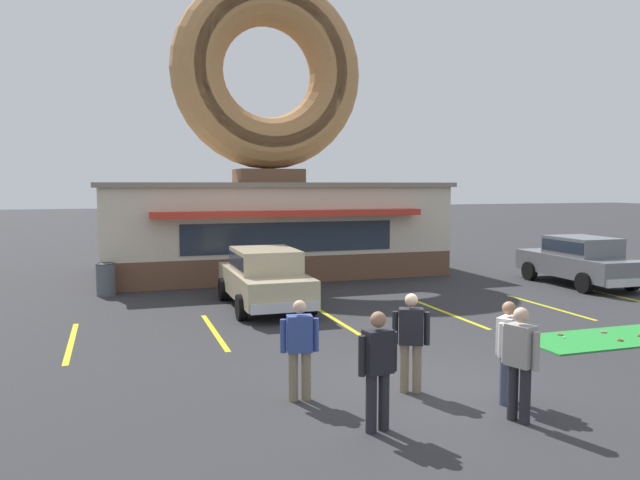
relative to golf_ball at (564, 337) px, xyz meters
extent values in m
plane|color=#2D2D30|center=(-4.37, -1.93, -0.05)|extent=(160.00, 160.00, 0.00)
cube|color=brown|center=(-3.53, 12.07, 0.40)|extent=(12.00, 6.00, 0.90)
cube|color=beige|center=(-3.53, 12.07, 2.00)|extent=(12.00, 6.00, 2.30)
cube|color=gray|center=(-3.53, 12.07, 3.23)|extent=(12.30, 6.30, 0.16)
cube|color=red|center=(-3.53, 8.77, 2.30)|extent=(9.00, 0.60, 0.20)
cube|color=#232D3D|center=(-3.53, 9.06, 1.50)|extent=(7.20, 0.03, 1.00)
cube|color=brown|center=(-3.53, 12.07, 3.56)|extent=(2.40, 1.80, 0.50)
torus|color=#B27F4C|center=(-3.53, 12.07, 7.36)|extent=(7.10, 1.90, 7.10)
torus|color=#9E6B42|center=(-3.53, 11.65, 7.36)|extent=(6.25, 1.05, 6.24)
cube|color=green|center=(1.05, -0.25, -0.04)|extent=(4.03, 1.57, 0.03)
torus|color=#D8667F|center=(1.17, 0.14, 0.00)|extent=(0.13, 0.13, 0.04)
torus|color=brown|center=(0.96, -0.55, 0.00)|extent=(0.13, 0.13, 0.04)
torus|color=#D17F47|center=(-0.79, 0.09, 0.00)|extent=(0.13, 0.13, 0.04)
torus|color=#A5724C|center=(0.09, 0.25, 0.00)|extent=(0.13, 0.13, 0.04)
torus|color=brown|center=(1.67, -0.39, 0.00)|extent=(0.13, 0.13, 0.04)
sphere|color=white|center=(0.00, 0.00, 0.00)|extent=(0.04, 0.04, 0.04)
cube|color=#BCAD89|center=(-5.28, 5.42, 0.61)|extent=(1.79, 4.41, 0.68)
cube|color=#BCAD89|center=(-5.28, 5.27, 1.25)|extent=(1.57, 2.11, 0.60)
cube|color=#232D3D|center=(-5.28, 5.27, 1.27)|extent=(1.60, 2.03, 0.36)
cube|color=silver|center=(-5.27, 7.65, 0.37)|extent=(1.67, 0.11, 0.24)
cube|color=silver|center=(-5.30, 3.19, 0.37)|extent=(1.67, 0.11, 0.24)
cylinder|color=black|center=(-6.15, 6.79, 0.27)|extent=(0.22, 0.64, 0.64)
cylinder|color=black|center=(-4.39, 6.77, 0.27)|extent=(0.22, 0.64, 0.64)
cylinder|color=black|center=(-6.17, 4.06, 0.27)|extent=(0.22, 0.64, 0.64)
cylinder|color=black|center=(-4.41, 4.05, 0.27)|extent=(0.22, 0.64, 0.64)
cube|color=slate|center=(5.35, 5.81, 0.61)|extent=(1.88, 4.45, 0.68)
cube|color=slate|center=(5.35, 5.66, 1.25)|extent=(1.62, 2.14, 0.60)
cube|color=#232D3D|center=(5.35, 5.66, 1.27)|extent=(1.64, 2.06, 0.36)
cube|color=silver|center=(5.41, 8.04, 0.37)|extent=(1.67, 0.15, 0.24)
cube|color=silver|center=(5.29, 3.58, 0.37)|extent=(1.67, 0.15, 0.24)
cylinder|color=black|center=(4.51, 7.20, 0.27)|extent=(0.24, 0.65, 0.64)
cylinder|color=black|center=(6.27, 7.15, 0.27)|extent=(0.24, 0.65, 0.64)
cylinder|color=black|center=(4.44, 4.47, 0.27)|extent=(0.24, 0.65, 0.64)
cylinder|color=black|center=(6.20, 4.43, 0.27)|extent=(0.24, 0.65, 0.64)
cylinder|color=#232328|center=(-3.74, -3.69, 0.35)|extent=(0.15, 0.15, 0.79)
cylinder|color=#232328|center=(-3.80, -3.50, 0.35)|extent=(0.15, 0.15, 0.79)
cube|color=gray|center=(-3.77, -3.60, 1.03)|extent=(0.35, 0.44, 0.58)
cylinder|color=gray|center=(-3.69, -3.84, 1.01)|extent=(0.10, 0.10, 0.53)
cylinder|color=gray|center=(-3.85, -3.36, 1.01)|extent=(0.10, 0.10, 0.53)
sphere|color=beige|center=(-3.77, -3.60, 1.46)|extent=(0.21, 0.21, 0.21)
cylinder|color=#474C66|center=(-3.39, -2.85, 0.33)|extent=(0.15, 0.15, 0.76)
cylinder|color=#474C66|center=(-3.56, -2.96, 0.33)|extent=(0.15, 0.15, 0.76)
cube|color=silver|center=(-3.47, -2.90, 0.99)|extent=(0.45, 0.41, 0.56)
cylinder|color=silver|center=(-3.26, -2.77, 0.97)|extent=(0.10, 0.10, 0.51)
cylinder|color=silver|center=(-3.68, -3.04, 0.97)|extent=(0.10, 0.10, 0.51)
sphere|color=#9E7051|center=(-3.47, -2.90, 1.41)|extent=(0.21, 0.21, 0.21)
cylinder|color=#232328|center=(-5.68, -3.28, 0.35)|extent=(0.15, 0.15, 0.80)
cylinder|color=#232328|center=(-5.88, -3.31, 0.35)|extent=(0.15, 0.15, 0.80)
cube|color=black|center=(-5.78, -3.29, 1.04)|extent=(0.41, 0.30, 0.59)
cylinder|color=black|center=(-5.53, -3.25, 1.01)|extent=(0.10, 0.10, 0.54)
cylinder|color=black|center=(-6.02, -3.33, 1.01)|extent=(0.10, 0.10, 0.54)
sphere|color=#9E7051|center=(-5.78, -3.29, 1.47)|extent=(0.22, 0.22, 0.22)
cylinder|color=#7F7056|center=(-4.55, -2.04, 0.34)|extent=(0.15, 0.15, 0.78)
cylinder|color=#7F7056|center=(-4.73, -1.96, 0.34)|extent=(0.15, 0.15, 0.78)
cube|color=black|center=(-4.64, -2.00, 1.02)|extent=(0.45, 0.38, 0.57)
cylinder|color=black|center=(-4.42, -2.10, 0.99)|extent=(0.10, 0.10, 0.53)
cylinder|color=black|center=(-4.87, -1.90, 0.99)|extent=(0.10, 0.10, 0.53)
sphere|color=beige|center=(-4.64, -2.00, 1.44)|extent=(0.21, 0.21, 0.21)
cylinder|color=#7F7056|center=(-6.52, -1.79, 0.33)|extent=(0.15, 0.15, 0.76)
cylinder|color=#7F7056|center=(-6.33, -1.82, 0.33)|extent=(0.15, 0.15, 0.76)
cube|color=#33478C|center=(-6.43, -1.81, 0.99)|extent=(0.41, 0.30, 0.56)
cylinder|color=#33478C|center=(-6.67, -1.77, 0.96)|extent=(0.10, 0.10, 0.51)
cylinder|color=#33478C|center=(-6.18, -1.85, 0.96)|extent=(0.10, 0.10, 0.51)
sphere|color=beige|center=(-6.43, -1.81, 1.40)|extent=(0.20, 0.20, 0.20)
cylinder|color=#51565B|center=(-9.34, 8.64, 0.42)|extent=(0.56, 0.56, 0.95)
torus|color=#303437|center=(-9.34, 8.64, 0.90)|extent=(0.57, 0.57, 0.05)
cube|color=yellow|center=(-9.99, 3.07, -0.05)|extent=(0.12, 3.60, 0.01)
cube|color=yellow|center=(-6.99, 3.07, -0.05)|extent=(0.12, 3.60, 0.01)
cube|color=yellow|center=(-3.99, 3.07, -0.05)|extent=(0.12, 3.60, 0.01)
cube|color=yellow|center=(-0.99, 3.07, -0.05)|extent=(0.12, 3.60, 0.01)
cube|color=yellow|center=(2.01, 3.07, -0.05)|extent=(0.12, 3.60, 0.01)
cube|color=yellow|center=(5.01, 3.07, -0.05)|extent=(0.12, 3.60, 0.01)
camera|label=1|loc=(-9.06, -10.75, 3.26)|focal=35.00mm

